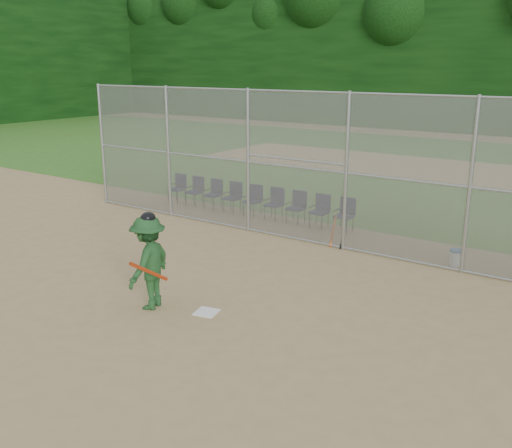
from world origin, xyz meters
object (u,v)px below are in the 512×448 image
Objects in this scene: water_cooler at (456,257)px; batter_at_plate at (149,262)px; home_plate at (206,312)px; chair_0 at (177,189)px.

batter_at_plate is at bearing -125.74° from water_cooler.
home_plate is 6.31m from water_cooler.
batter_at_plate reaches higher than chair_0.
water_cooler is 0.40× the size of chair_0.
home_plate is 0.21× the size of batter_at_plate.
chair_0 is at bearing 135.72° from home_plate.
water_cooler is (3.16, 5.46, 0.18)m from home_plate.
chair_0 is (-6.65, 6.49, 0.47)m from home_plate.
batter_at_plate is at bearing -158.97° from home_plate.
chair_0 reaches higher than home_plate.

